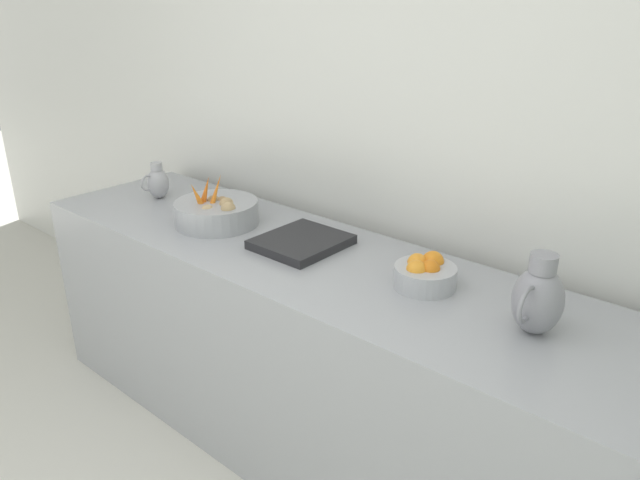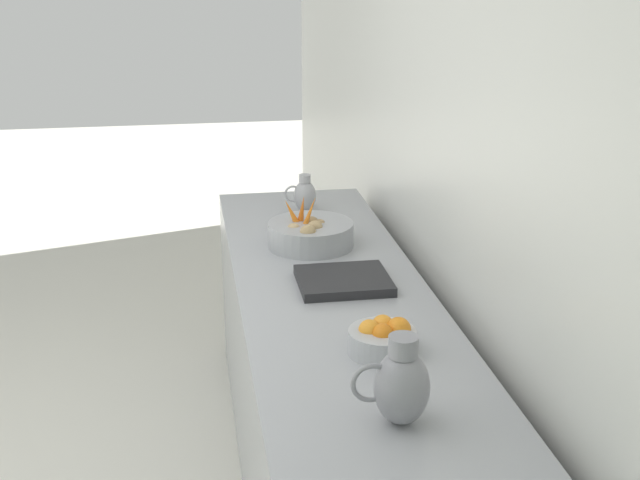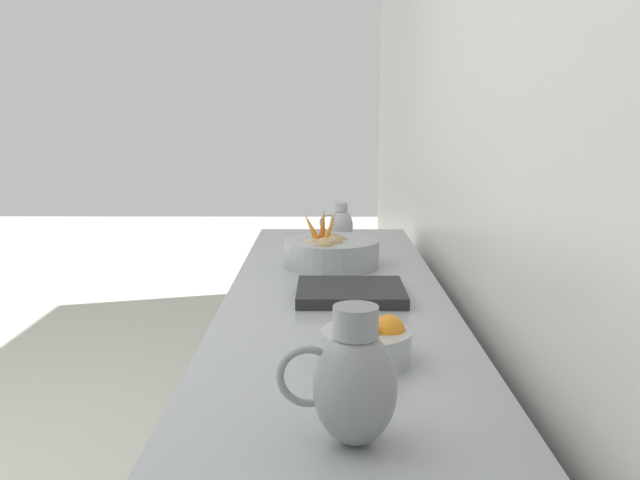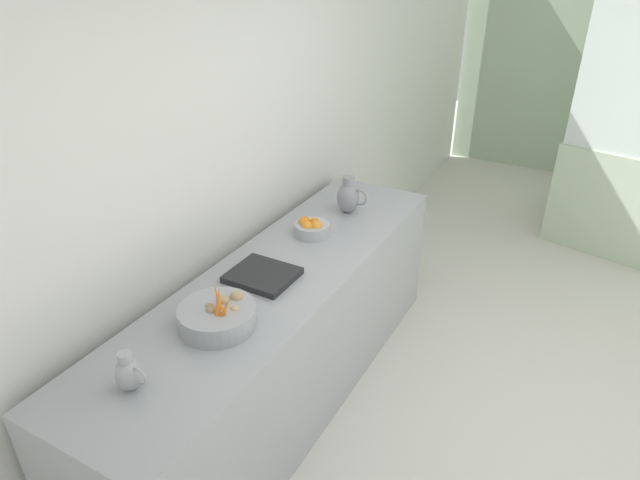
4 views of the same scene
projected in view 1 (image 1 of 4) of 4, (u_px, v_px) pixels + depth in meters
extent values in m
cube|color=silver|center=(508.00, 96.00, 2.13)|extent=(0.10, 8.63, 3.00)
cube|color=#9EA0A5|center=(314.00, 355.00, 2.50)|extent=(0.71, 2.79, 0.90)
cylinder|color=#9EA0A5|center=(217.00, 213.00, 2.64)|extent=(0.36, 0.36, 0.10)
torus|color=#9EA0A5|center=(217.00, 222.00, 2.66)|extent=(0.21, 0.21, 0.01)
cone|color=orange|center=(205.00, 192.00, 2.60)|extent=(0.05, 0.08, 0.15)
cone|color=orange|center=(216.00, 192.00, 2.59)|extent=(0.08, 0.06, 0.16)
cone|color=orange|center=(197.00, 196.00, 2.57)|extent=(0.08, 0.04, 0.13)
ellipsoid|color=#9E7F56|center=(222.00, 201.00, 2.65)|extent=(0.05, 0.04, 0.04)
ellipsoid|color=tan|center=(226.00, 204.00, 2.59)|extent=(0.06, 0.05, 0.05)
ellipsoid|color=#9E7F56|center=(213.00, 200.00, 2.65)|extent=(0.06, 0.05, 0.04)
ellipsoid|color=tan|center=(228.00, 208.00, 2.53)|extent=(0.07, 0.06, 0.05)
ellipsoid|color=tan|center=(207.00, 209.00, 2.55)|extent=(0.05, 0.04, 0.04)
cylinder|color=#ADAFB5|center=(425.00, 277.00, 2.08)|extent=(0.21, 0.21, 0.08)
sphere|color=orange|center=(430.00, 269.00, 2.05)|extent=(0.07, 0.07, 0.07)
sphere|color=orange|center=(416.00, 270.00, 2.05)|extent=(0.07, 0.07, 0.07)
sphere|color=orange|center=(417.00, 263.00, 2.10)|extent=(0.07, 0.07, 0.07)
sphere|color=orange|center=(433.00, 262.00, 2.11)|extent=(0.08, 0.08, 0.08)
ellipsoid|color=gray|center=(538.00, 301.00, 1.78)|extent=(0.15, 0.15, 0.21)
cylinder|color=gray|center=(543.00, 263.00, 1.73)|extent=(0.08, 0.08, 0.06)
torus|color=gray|center=(527.00, 305.00, 1.71)|extent=(0.11, 0.01, 0.11)
ellipsoid|color=#A3A3A8|center=(158.00, 183.00, 2.97)|extent=(0.11, 0.11, 0.15)
cylinder|color=#A3A3A8|center=(156.00, 166.00, 2.94)|extent=(0.06, 0.06, 0.04)
torus|color=#A3A3A8|center=(148.00, 183.00, 2.92)|extent=(0.08, 0.01, 0.08)
cube|color=#232326|center=(301.00, 242.00, 2.42)|extent=(0.34, 0.30, 0.04)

